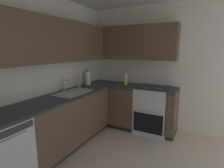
{
  "coord_description": "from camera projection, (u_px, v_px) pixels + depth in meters",
  "views": [
    {
      "loc": [
        -1.73,
        -0.6,
        1.63
      ],
      "look_at": [
        0.98,
        0.83,
        1.02
      ],
      "focal_mm": 28.33,
      "sensor_mm": 36.0,
      "label": 1
    }
  ],
  "objects": [
    {
      "name": "upper_cabinets_right",
      "position": [
        131.0,
        43.0,
        3.6
      ],
      "size": [
        0.32,
        1.82,
        0.67
      ],
      "color": "brown"
    },
    {
      "name": "lower_cabinets_back",
      "position": [
        68.0,
        121.0,
        2.99
      ],
      "size": [
        1.74,
        0.62,
        0.86
      ],
      "color": "brown",
      "rests_on": "ground_plane"
    },
    {
      "name": "wall_right",
      "position": [
        170.0,
        69.0,
        3.51
      ],
      "size": [
        0.05,
        3.45,
        2.49
      ],
      "primitive_type": "cube",
      "color": "silver",
      "rests_on": "ground_plane"
    },
    {
      "name": "oil_bottle",
      "position": [
        126.0,
        79.0,
        3.64
      ],
      "size": [
        0.07,
        0.07,
        0.29
      ],
      "color": "beige",
      "rests_on": "countertop_right"
    },
    {
      "name": "oven_range",
      "position": [
        153.0,
        109.0,
        3.5
      ],
      "size": [
        0.68,
        0.62,
        1.05
      ],
      "color": "silver",
      "rests_on": "ground_plane"
    },
    {
      "name": "countertop_back",
      "position": [
        66.0,
        96.0,
        2.91
      ],
      "size": [
        2.95,
        0.6,
        0.03
      ],
      "primitive_type": "cube",
      "color": "#2D2D33",
      "rests_on": "lower_cabinets_back"
    },
    {
      "name": "faucet",
      "position": [
        64.0,
        84.0,
        3.1
      ],
      "size": [
        0.07,
        0.16,
        0.22
      ],
      "color": "silver",
      "rests_on": "countertop_back"
    },
    {
      "name": "sink",
      "position": [
        74.0,
        95.0,
        3.03
      ],
      "size": [
        0.68,
        0.4,
        0.1
      ],
      "color": "#B7B7BC",
      "rests_on": "countertop_back"
    },
    {
      "name": "upper_cabinets_back",
      "position": [
        49.0,
        41.0,
        2.66
      ],
      "size": [
        2.63,
        0.34,
        0.67
      ],
      "color": "brown"
    },
    {
      "name": "wall_back",
      "position": [
        29.0,
        75.0,
        2.63
      ],
      "size": [
        3.87,
        0.05,
        2.49
      ],
      "primitive_type": "cube",
      "color": "silver",
      "rests_on": "ground_plane"
    },
    {
      "name": "soap_bottle",
      "position": [
        79.0,
        82.0,
        3.46
      ],
      "size": [
        0.05,
        0.05,
        0.23
      ],
      "color": "gold",
      "rests_on": "countertop_back"
    },
    {
      "name": "countertop_right",
      "position": [
        136.0,
        87.0,
        3.57
      ],
      "size": [
        0.6,
        1.29,
        0.03
      ],
      "color": "#2D2D33",
      "rests_on": "lower_cabinets_right"
    },
    {
      "name": "lower_cabinets_right",
      "position": [
        135.0,
        108.0,
        3.66
      ],
      "size": [
        0.62,
        1.29,
        0.86
      ],
      "color": "brown",
      "rests_on": "ground_plane"
    },
    {
      "name": "paper_towel_roll",
      "position": [
        88.0,
        78.0,
        3.68
      ],
      "size": [
        0.11,
        0.11,
        0.34
      ],
      "color": "white",
      "rests_on": "countertop_back"
    }
  ]
}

